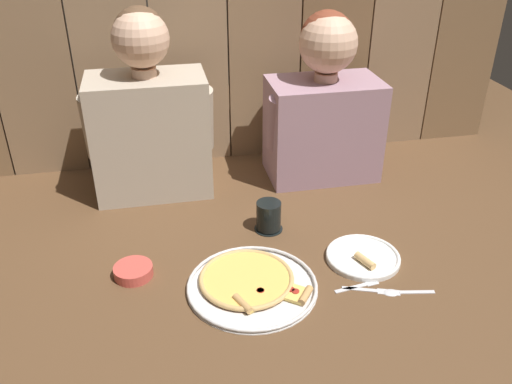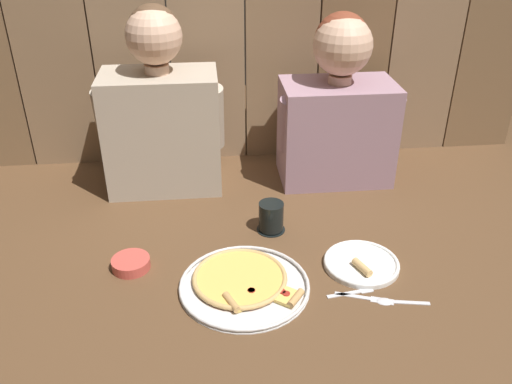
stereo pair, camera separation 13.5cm
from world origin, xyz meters
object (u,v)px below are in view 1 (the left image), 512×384
object	(u,v)px
pizza_tray	(251,283)
dinner_plate	(363,257)
drinking_glass	(269,216)
diner_right	(324,105)
diner_left	(149,115)
dipping_bowl	(133,271)

from	to	relation	value
pizza_tray	dinner_plate	size ratio (longest dim) A/B	1.64
drinking_glass	diner_right	distance (m)	0.49
diner_left	diner_right	bearing A→B (deg)	0.08
pizza_tray	dinner_plate	world-z (taller)	dinner_plate
drinking_glass	pizza_tray	bearing A→B (deg)	-112.46
pizza_tray	drinking_glass	distance (m)	0.29
drinking_glass	diner_left	distance (m)	0.53
drinking_glass	diner_left	world-z (taller)	diner_left
dinner_plate	diner_left	xyz separation A→B (m)	(-0.57, 0.55, 0.27)
dipping_bowl	diner_right	xyz separation A→B (m)	(0.70, 0.49, 0.25)
diner_right	pizza_tray	bearing A→B (deg)	-122.60
diner_left	dinner_plate	bearing A→B (deg)	-43.64
dipping_bowl	diner_right	size ratio (longest dim) A/B	0.18
pizza_tray	dipping_bowl	size ratio (longest dim) A/B	3.26
dipping_bowl	diner_right	world-z (taller)	diner_right
diner_left	pizza_tray	bearing A→B (deg)	-69.01
pizza_tray	dipping_bowl	world-z (taller)	dipping_bowl
pizza_tray	diner_right	bearing A→B (deg)	57.40
diner_left	drinking_glass	bearing A→B (deg)	-44.76
pizza_tray	diner_left	distance (m)	0.70
dinner_plate	diner_left	bearing A→B (deg)	136.36
drinking_glass	diner_right	bearing A→B (deg)	50.78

